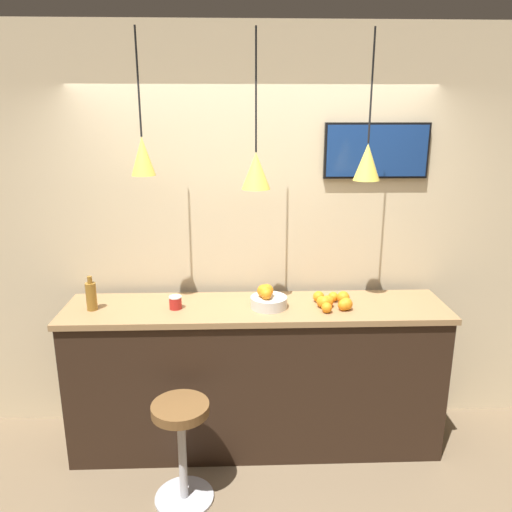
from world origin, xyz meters
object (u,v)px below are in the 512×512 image
at_px(fruit_bowl, 267,298).
at_px(juice_bottle, 91,296).
at_px(bar_stool, 182,435).
at_px(mounted_tv, 377,151).
at_px(spread_jar, 175,302).

height_order(fruit_bowl, juice_bottle, juice_bottle).
distance_m(bar_stool, fruit_bowl, 1.01).
xyz_separation_m(juice_bottle, mounted_tv, (1.93, 0.37, 0.90)).
xyz_separation_m(fruit_bowl, spread_jar, (-0.61, 0.00, -0.02)).
bearing_deg(spread_jar, mounted_tv, 14.86).
height_order(bar_stool, juice_bottle, juice_bottle).
bearing_deg(bar_stool, mounted_tv, 33.98).
bearing_deg(juice_bottle, spread_jar, 0.00).
height_order(juice_bottle, mounted_tv, mounted_tv).
xyz_separation_m(bar_stool, fruit_bowl, (0.54, 0.52, 0.68)).
relative_size(juice_bottle, mounted_tv, 0.32).
distance_m(bar_stool, spread_jar, 0.83).
bearing_deg(juice_bottle, bar_stool, -40.03).
height_order(fruit_bowl, mounted_tv, mounted_tv).
bearing_deg(spread_jar, juice_bottle, -180.00).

